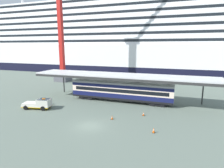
{
  "coord_description": "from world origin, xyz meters",
  "views": [
    {
      "loc": [
        11.44,
        -23.25,
        11.46
      ],
      "look_at": [
        0.24,
        9.4,
        4.5
      ],
      "focal_mm": 30.08,
      "sensor_mm": 36.0,
      "label": 1
    }
  ],
  "objects_px": {
    "service_truck": "(39,104)",
    "quay_bollard": "(48,102)",
    "train_carriage": "(121,91)",
    "traffic_cone_mid": "(143,114)",
    "traffic_cone_far": "(154,130)",
    "traffic_cone_near": "(112,117)",
    "cruise_ship": "(105,41)",
    "dockside_crane": "(62,26)"
  },
  "relations": [
    {
      "from": "traffic_cone_near",
      "to": "quay_bollard",
      "type": "relative_size",
      "value": 0.7
    },
    {
      "from": "cruise_ship",
      "to": "quay_bollard",
      "type": "relative_size",
      "value": 165.06
    },
    {
      "from": "train_carriage",
      "to": "traffic_cone_mid",
      "type": "height_order",
      "value": "train_carriage"
    },
    {
      "from": "traffic_cone_far",
      "to": "dockside_crane",
      "type": "height_order",
      "value": "dockside_crane"
    },
    {
      "from": "train_carriage",
      "to": "dockside_crane",
      "type": "distance_m",
      "value": 33.29
    },
    {
      "from": "cruise_ship",
      "to": "train_carriage",
      "type": "relative_size",
      "value": 7.45
    },
    {
      "from": "train_carriage",
      "to": "dockside_crane",
      "type": "bearing_deg",
      "value": 145.73
    },
    {
      "from": "service_truck",
      "to": "traffic_cone_far",
      "type": "bearing_deg",
      "value": -8.66
    },
    {
      "from": "traffic_cone_mid",
      "to": "quay_bollard",
      "type": "relative_size",
      "value": 0.65
    },
    {
      "from": "cruise_ship",
      "to": "train_carriage",
      "type": "height_order",
      "value": "cruise_ship"
    },
    {
      "from": "train_carriage",
      "to": "traffic_cone_mid",
      "type": "xyz_separation_m",
      "value": [
        5.95,
        -6.69,
        -2.0
      ]
    },
    {
      "from": "traffic_cone_near",
      "to": "traffic_cone_mid",
      "type": "height_order",
      "value": "traffic_cone_near"
    },
    {
      "from": "traffic_cone_near",
      "to": "traffic_cone_mid",
      "type": "bearing_deg",
      "value": 36.12
    },
    {
      "from": "dockside_crane",
      "to": "quay_bollard",
      "type": "xyz_separation_m",
      "value": [
        11.26,
        -23.33,
        -17.26
      ]
    },
    {
      "from": "traffic_cone_near",
      "to": "traffic_cone_far",
      "type": "height_order",
      "value": "traffic_cone_far"
    },
    {
      "from": "cruise_ship",
      "to": "service_truck",
      "type": "height_order",
      "value": "cruise_ship"
    },
    {
      "from": "service_truck",
      "to": "quay_bollard",
      "type": "bearing_deg",
      "value": 90.9
    },
    {
      "from": "service_truck",
      "to": "quay_bollard",
      "type": "relative_size",
      "value": 5.73
    },
    {
      "from": "traffic_cone_far",
      "to": "quay_bollard",
      "type": "bearing_deg",
      "value": 164.63
    },
    {
      "from": "quay_bollard",
      "to": "service_truck",
      "type": "bearing_deg",
      "value": -89.1
    },
    {
      "from": "train_carriage",
      "to": "traffic_cone_near",
      "type": "relative_size",
      "value": 31.46
    },
    {
      "from": "cruise_ship",
      "to": "dockside_crane",
      "type": "xyz_separation_m",
      "value": [
        -3.79,
        -27.69,
        4.12
      ]
    },
    {
      "from": "traffic_cone_mid",
      "to": "traffic_cone_far",
      "type": "bearing_deg",
      "value": -68.21
    },
    {
      "from": "train_carriage",
      "to": "service_truck",
      "type": "xyz_separation_m",
      "value": [
        -13.06,
        -9.37,
        -1.31
      ]
    },
    {
      "from": "train_carriage",
      "to": "traffic_cone_far",
      "type": "xyz_separation_m",
      "value": [
        8.33,
        -12.63,
        -1.94
      ]
    },
    {
      "from": "traffic_cone_near",
      "to": "quay_bollard",
      "type": "xyz_separation_m",
      "value": [
        -14.58,
        3.21,
        0.18
      ]
    },
    {
      "from": "cruise_ship",
      "to": "dockside_crane",
      "type": "relative_size",
      "value": 2.72
    },
    {
      "from": "traffic_cone_far",
      "to": "train_carriage",
      "type": "bearing_deg",
      "value": 123.4
    },
    {
      "from": "traffic_cone_mid",
      "to": "traffic_cone_far",
      "type": "xyz_separation_m",
      "value": [
        2.37,
        -5.94,
        0.06
      ]
    },
    {
      "from": "traffic_cone_mid",
      "to": "quay_bollard",
      "type": "height_order",
      "value": "quay_bollard"
    },
    {
      "from": "dockside_crane",
      "to": "service_truck",
      "type": "bearing_deg",
      "value": -66.48
    },
    {
      "from": "traffic_cone_mid",
      "to": "traffic_cone_far",
      "type": "distance_m",
      "value": 6.4
    },
    {
      "from": "traffic_cone_far",
      "to": "service_truck",
      "type": "bearing_deg",
      "value": 171.34
    },
    {
      "from": "traffic_cone_mid",
      "to": "service_truck",
      "type": "bearing_deg",
      "value": -171.97
    },
    {
      "from": "service_truck",
      "to": "dockside_crane",
      "type": "distance_m",
      "value": 32.92
    },
    {
      "from": "traffic_cone_near",
      "to": "quay_bollard",
      "type": "distance_m",
      "value": 14.93
    },
    {
      "from": "train_carriage",
      "to": "quay_bollard",
      "type": "bearing_deg",
      "value": -152.78
    },
    {
      "from": "service_truck",
      "to": "traffic_cone_mid",
      "type": "relative_size",
      "value": 8.8
    },
    {
      "from": "train_carriage",
      "to": "quay_bollard",
      "type": "distance_m",
      "value": 14.84
    },
    {
      "from": "cruise_ship",
      "to": "train_carriage",
      "type": "distance_m",
      "value": 50.14
    },
    {
      "from": "quay_bollard",
      "to": "traffic_cone_near",
      "type": "bearing_deg",
      "value": -12.4
    },
    {
      "from": "dockside_crane",
      "to": "traffic_cone_near",
      "type": "bearing_deg",
      "value": -45.77
    }
  ]
}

